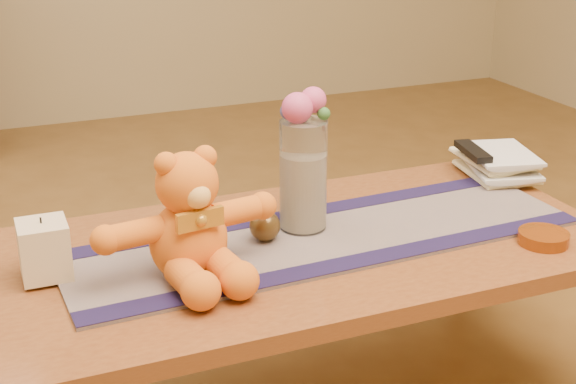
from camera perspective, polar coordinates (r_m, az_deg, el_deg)
name	(u,v)px	position (r m, az deg, el deg)	size (l,w,h in m)	color
coffee_table_top	(308,250)	(1.88, 1.41, -4.05)	(1.40, 0.70, 0.04)	brown
table_leg_bl	(18,329)	(2.11, -18.35, -9.09)	(0.07, 0.07, 0.41)	brown
table_leg_br	(465,244)	(2.49, 12.22, -3.57)	(0.07, 0.07, 0.41)	brown
persian_runner	(325,238)	(1.88, 2.58, -3.21)	(1.20, 0.35, 0.01)	#161940
runner_border_near	(355,261)	(1.76, 4.72, -4.84)	(1.20, 0.06, 0.00)	#171236
runner_border_far	(298,213)	(2.00, 0.70, -1.51)	(1.20, 0.06, 0.00)	#171236
teddy_bear	(188,215)	(1.68, -7.03, -1.62)	(0.38, 0.31, 0.25)	orange
pillar_candle	(44,250)	(1.75, -16.65, -3.87)	(0.10, 0.10, 0.12)	beige
candle_wick	(41,220)	(1.72, -16.88, -1.90)	(0.00, 0.00, 0.01)	black
glass_vase	(303,175)	(1.88, 1.07, 1.17)	(0.11, 0.11, 0.26)	silver
potpourri_fill	(303,191)	(1.89, 1.06, 0.06)	(0.09, 0.09, 0.18)	beige
rose_left	(297,108)	(1.81, 0.65, 5.89)	(0.07, 0.07, 0.07)	#CB477E
rose_right	(313,100)	(1.84, 1.77, 6.45)	(0.06, 0.06, 0.06)	#CB477E
blue_flower_back	(302,105)	(1.86, 0.96, 6.12)	(0.04, 0.04, 0.04)	#444C94
blue_flower_side	(288,112)	(1.84, -0.01, 5.64)	(0.04, 0.04, 0.04)	#444C94
leaf_sprig	(324,114)	(1.83, 2.51, 5.49)	(0.03, 0.03, 0.03)	#33662D
bronze_ball	(265,226)	(1.85, -1.63, -2.38)	(0.07, 0.07, 0.07)	#4C3719
book_bottom	(469,176)	(2.30, 12.53, 1.11)	(0.17, 0.22, 0.02)	#F8EFC0
book_lower	(472,170)	(2.29, 12.73, 1.53)	(0.16, 0.22, 0.02)	#F8EFC0
book_upper	(468,163)	(2.29, 12.44, 2.02)	(0.17, 0.22, 0.02)	#F8EFC0
book_top	(473,156)	(2.28, 12.76, 2.45)	(0.16, 0.22, 0.02)	#F8EFC0
tv_remote	(473,151)	(2.26, 12.78, 2.79)	(0.04, 0.16, 0.02)	black
amber_dish	(543,238)	(1.94, 17.40, -3.07)	(0.11, 0.11, 0.03)	#BF5914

